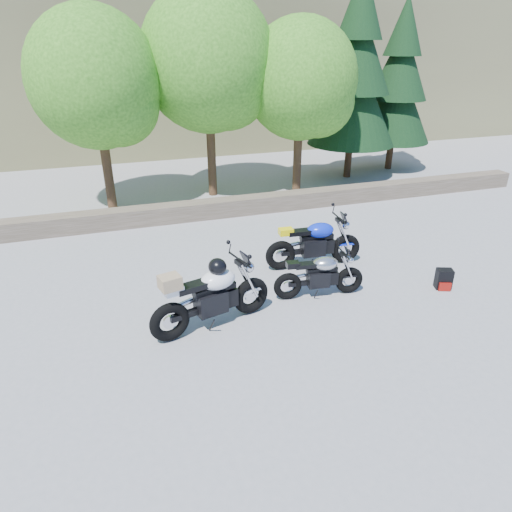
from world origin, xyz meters
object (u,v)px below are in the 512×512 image
at_px(blue_bike, 315,244).
at_px(backpack, 444,279).
at_px(silver_bike, 320,276).
at_px(white_bike, 211,295).

xyz_separation_m(blue_bike, backpack, (2.16, -1.82, -0.35)).
relative_size(silver_bike, backpack, 4.37).
height_order(white_bike, blue_bike, white_bike).
bearing_deg(backpack, silver_bike, -171.03).
bearing_deg(silver_bike, blue_bike, 76.79).
height_order(silver_bike, backpack, silver_bike).
height_order(blue_bike, backpack, blue_bike).
bearing_deg(blue_bike, backpack, -35.90).
bearing_deg(white_bike, silver_bike, -5.13).
relative_size(white_bike, blue_bike, 1.03).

